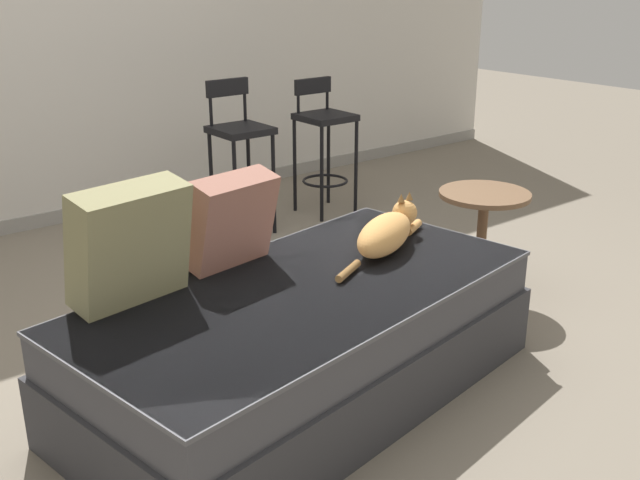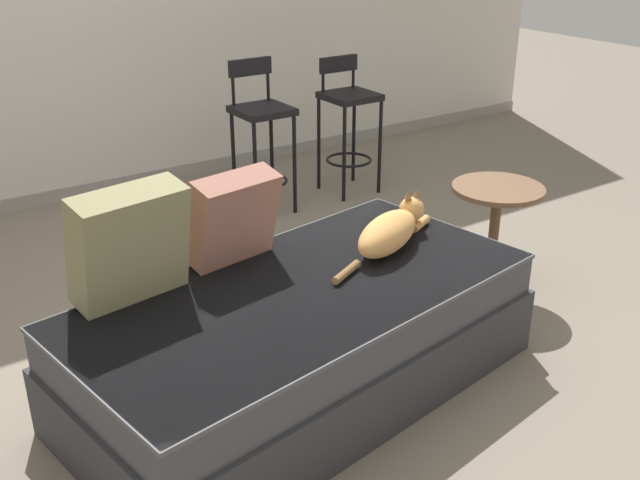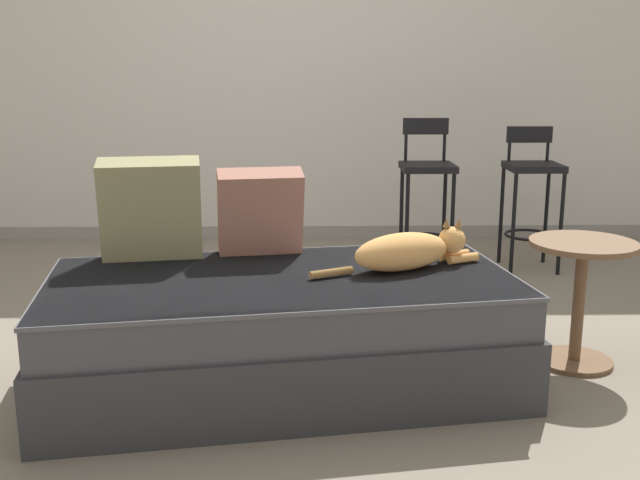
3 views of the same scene
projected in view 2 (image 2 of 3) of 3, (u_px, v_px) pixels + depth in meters
name	position (u px, v px, depth m)	size (l,w,h in m)	color
ground_plane	(254.00, 343.00, 3.29)	(16.00, 16.00, 0.00)	slate
wall_baseboard_trim	(89.00, 189.00, 4.93)	(8.00, 0.02, 0.09)	gray
couch	(302.00, 338.00, 2.89)	(1.93, 1.18, 0.45)	#353539
throw_pillow_corner	(129.00, 244.00, 2.64)	(0.44, 0.28, 0.43)	#847F56
throw_pillow_middle	(233.00, 218.00, 2.93)	(0.38, 0.26, 0.38)	#936051
cat	(391.00, 231.00, 3.10)	(0.71, 0.36, 0.19)	tan
bar_stool_near_window	(261.00, 129.00, 4.51)	(0.32, 0.32, 0.93)	black
bar_stool_by_doorway	(348.00, 115.00, 4.84)	(0.32, 0.32, 0.87)	black
side_table	(495.00, 223.00, 3.63)	(0.44, 0.44, 0.54)	brown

